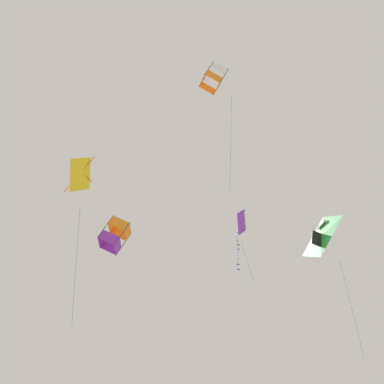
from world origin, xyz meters
TOP-DOWN VIEW (x-y plane):
  - kite_diamond_highest at (5.43, -6.99)m, footprint 2.18×1.21m
  - kite_box_mid_left at (6.09, -0.67)m, footprint 1.97×1.84m
  - kite_box_far_centre at (-7.40, -5.45)m, footprint 1.62×2.32m
  - kite_delta_near_left at (3.15, 5.10)m, footprint 2.88×1.68m
  - kite_diamond_low_drifter at (0.21, 1.73)m, footprint 1.56×0.80m

SIDE VIEW (x-z plane):
  - kite_delta_near_left at x=3.15m, z-range 22.89..30.64m
  - kite_diamond_highest at x=5.43m, z-range 23.23..32.14m
  - kite_diamond_low_drifter at x=0.21m, z-range 26.85..31.78m
  - kite_box_far_centre at x=-7.40m, z-range 31.60..34.08m
  - kite_box_mid_left at x=6.09m, z-range 29.72..39.22m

